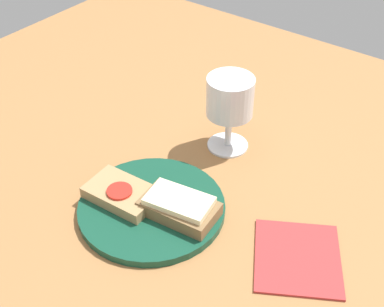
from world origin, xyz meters
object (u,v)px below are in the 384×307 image
Objects in this scene: plate at (151,208)px; wine_glass at (230,100)px; sandwich_with_tomato at (122,193)px; sandwich_with_cheese at (179,206)px; napkin at (298,258)px.

plate is 1.64× the size of wine_glass.
sandwich_with_cheese is at bearing -73.89° from sandwich_with_tomato.
wine_glass reaches higher than sandwich_with_tomato.
sandwich_with_tomato is at bearing 106.11° from sandwich_with_cheese.
sandwich_with_tomato is 0.86× the size of napkin.
sandwich_with_cheese is (2.72, -9.42, 0.49)cm from sandwich_with_tomato.
wine_glass reaches higher than napkin.
wine_glass is (22.89, -4.94, 7.64)cm from sandwich_with_tomato.
wine_glass reaches higher than sandwich_with_cheese.
wine_glass is at bearing -12.17° from sandwich_with_tomato.
sandwich_with_cheese is 19.16cm from napkin.
sandwich_with_cheese is at bearing -167.47° from wine_glass.
wine_glass is 1.04× the size of napkin.
sandwich_with_tomato is at bearing 103.64° from napkin.
sandwich_with_tomato is 9.82cm from sandwich_with_cheese.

